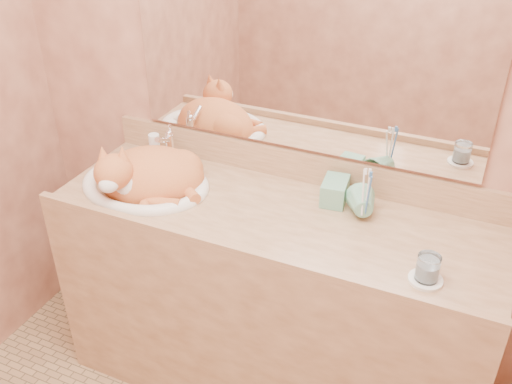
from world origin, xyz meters
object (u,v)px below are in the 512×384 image
at_px(water_glass, 428,268).
at_px(soap_dispenser, 332,187).
at_px(vanity_counter, 271,304).
at_px(toothbrush_cup, 364,211).
at_px(sink_basin, 144,168).
at_px(cat, 147,173).

bearing_deg(water_glass, soap_dispenser, 146.35).
distance_m(vanity_counter, toothbrush_cup, 0.57).
bearing_deg(vanity_counter, soap_dispenser, 29.60).
bearing_deg(toothbrush_cup, soap_dispenser, 165.87).
relative_size(sink_basin, toothbrush_cup, 4.66).
bearing_deg(sink_basin, toothbrush_cup, 9.79).
bearing_deg(soap_dispenser, sink_basin, -176.11).
distance_m(soap_dispenser, toothbrush_cup, 0.14).
relative_size(cat, toothbrush_cup, 3.77).
height_order(soap_dispenser, toothbrush_cup, soap_dispenser).
xyz_separation_m(toothbrush_cup, water_glass, (0.25, -0.22, 0.00)).
distance_m(vanity_counter, soap_dispenser, 0.56).
distance_m(cat, toothbrush_cup, 0.81).
bearing_deg(cat, water_glass, -30.71).
relative_size(vanity_counter, cat, 4.01).
bearing_deg(cat, soap_dispenser, -13.26).
height_order(cat, toothbrush_cup, cat).
relative_size(sink_basin, cat, 1.24).
height_order(cat, water_glass, cat).
relative_size(soap_dispenser, water_glass, 2.37).
xyz_separation_m(soap_dispenser, toothbrush_cup, (0.13, -0.03, -0.05)).
bearing_deg(vanity_counter, water_glass, -14.77).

